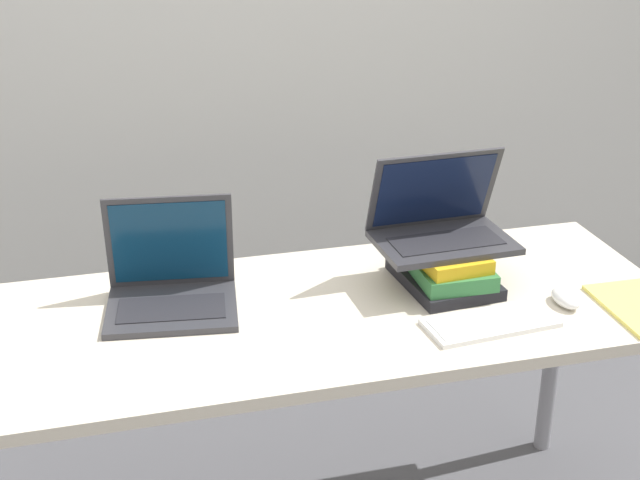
{
  "coord_description": "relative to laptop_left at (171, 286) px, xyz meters",
  "views": [
    {
      "loc": [
        -0.45,
        -1.48,
        1.76
      ],
      "look_at": [
        0.02,
        0.33,
        0.93
      ],
      "focal_mm": 50.0,
      "sensor_mm": 36.0,
      "label": 1
    }
  ],
  "objects": [
    {
      "name": "wireless_keyboard",
      "position": [
        0.7,
        -0.29,
        -0.04
      ],
      "size": [
        0.32,
        0.16,
        0.01
      ],
      "color": "white",
      "rests_on": "desk"
    },
    {
      "name": "laptop_on_books",
      "position": [
        0.67,
        -0.03,
        0.1
      ],
      "size": [
        0.34,
        0.24,
        0.23
      ],
      "color": "#333338",
      "rests_on": "book_stack"
    },
    {
      "name": "mouse",
      "position": [
        0.92,
        -0.24,
        -0.03
      ],
      "size": [
        0.06,
        0.1,
        0.04
      ],
      "color": "white",
      "rests_on": "desk"
    },
    {
      "name": "desk",
      "position": [
        0.32,
        -0.11,
        -0.13
      ],
      "size": [
        1.77,
        0.67,
        0.75
      ],
      "color": "beige",
      "rests_on": "ground_plane"
    },
    {
      "name": "book_stack",
      "position": [
        0.67,
        -0.06,
        -0.0
      ],
      "size": [
        0.23,
        0.29,
        0.1
      ],
      "color": "black",
      "rests_on": "desk"
    },
    {
      "name": "laptop_left",
      "position": [
        0.0,
        0.0,
        0.0
      ],
      "size": [
        0.33,
        0.28,
        0.26
      ],
      "color": "#333338",
      "rests_on": "desk"
    }
  ]
}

